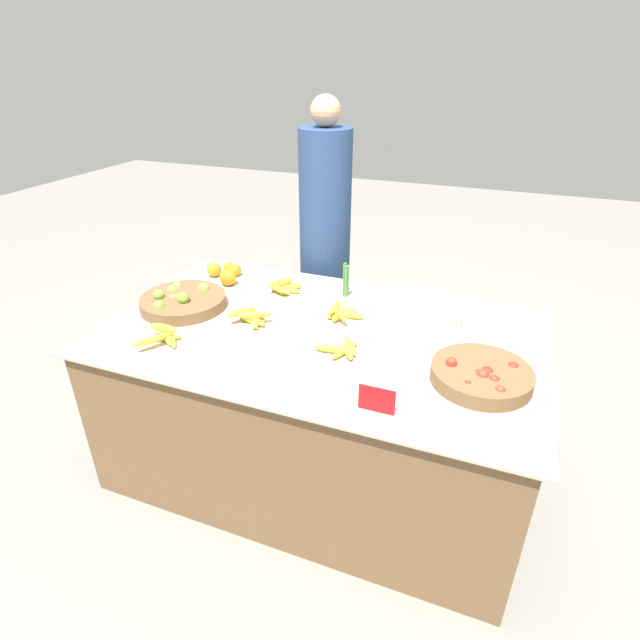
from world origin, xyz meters
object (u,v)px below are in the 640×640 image
object	(u,v)px
metal_bowl	(417,312)
price_sign	(377,400)
lime_bowl	(183,301)
vendor_person	(325,256)
tomato_basket	(481,375)

from	to	relation	value
metal_bowl	price_sign	distance (m)	0.67
lime_bowl	metal_bowl	bearing A→B (deg)	14.26
price_sign	vendor_person	world-z (taller)	vendor_person
tomato_basket	metal_bowl	xyz separation A→B (m)	(-0.30, 0.38, 0.01)
lime_bowl	metal_bowl	size ratio (longest dim) A/B	1.01
price_sign	metal_bowl	bearing A→B (deg)	90.46
vendor_person	price_sign	bearing A→B (deg)	-62.46
metal_bowl	price_sign	bearing A→B (deg)	-89.59
tomato_basket	vendor_person	bearing A→B (deg)	135.13
price_sign	tomato_basket	bearing A→B (deg)	44.10
tomato_basket	price_sign	size ratio (longest dim) A/B	2.91
tomato_basket	vendor_person	world-z (taller)	vendor_person
lime_bowl	metal_bowl	distance (m)	1.05
lime_bowl	price_sign	bearing A→B (deg)	-21.94
lime_bowl	vendor_person	bearing A→B (deg)	64.47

